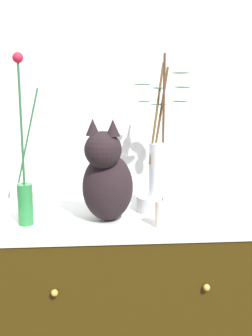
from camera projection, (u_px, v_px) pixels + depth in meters
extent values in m
cube|color=silver|center=(121.00, 90.00, 1.87)|extent=(4.40, 0.08, 2.60)
cube|color=#312307|center=(126.00, 315.00, 1.74)|extent=(1.14, 0.49, 0.82)
cube|color=silver|center=(126.00, 217.00, 1.65)|extent=(1.16, 0.50, 0.02)
sphere|color=#B79338|center=(54.00, 293.00, 1.42)|extent=(0.02, 0.02, 0.02)
sphere|color=#B79338|center=(207.00, 287.00, 1.46)|extent=(0.02, 0.02, 0.02)
ellipsoid|color=black|center=(108.00, 187.00, 1.56)|extent=(0.24, 0.25, 0.25)
sphere|color=black|center=(103.00, 150.00, 1.48)|extent=(0.13, 0.13, 0.13)
cone|color=black|center=(113.00, 128.00, 1.45)|extent=(0.05, 0.05, 0.06)
cone|color=black|center=(93.00, 127.00, 1.47)|extent=(0.05, 0.05, 0.06)
cylinder|color=black|center=(121.00, 200.00, 1.77)|extent=(0.09, 0.20, 0.03)
cylinder|color=#257337|center=(25.00, 204.00, 1.52)|extent=(0.05, 0.05, 0.15)
cylinder|color=#245730|center=(21.00, 126.00, 1.46)|extent=(0.01, 0.01, 0.41)
sphere|color=#AB172B|center=(18.00, 58.00, 1.41)|extent=(0.04, 0.04, 0.04)
cylinder|color=#1F5C2D|center=(28.00, 137.00, 1.47)|extent=(0.09, 0.01, 0.33)
cylinder|color=white|center=(158.00, 203.00, 1.68)|extent=(0.17, 0.17, 0.06)
cylinder|color=silver|center=(159.00, 170.00, 1.65)|extent=(0.08, 0.08, 0.21)
cylinder|color=#523224|center=(164.00, 110.00, 1.60)|extent=(0.02, 0.09, 0.41)
ellipsoid|color=#215831|center=(180.00, 101.00, 1.60)|extent=(0.07, 0.08, 0.01)
ellipsoid|color=#205D2C|center=(182.00, 87.00, 1.60)|extent=(0.07, 0.08, 0.01)
ellipsoid|color=#2E4D35|center=(181.00, 73.00, 1.57)|extent=(0.08, 0.06, 0.01)
cylinder|color=#513C1A|center=(160.00, 116.00, 1.62)|extent=(0.06, 0.03, 0.37)
ellipsoid|color=#275D33|center=(159.00, 104.00, 1.63)|extent=(0.08, 0.06, 0.01)
ellipsoid|color=#225235|center=(158.00, 88.00, 1.63)|extent=(0.06, 0.08, 0.01)
cylinder|color=#4F3C1D|center=(156.00, 114.00, 1.62)|extent=(0.06, 0.06, 0.38)
ellipsoid|color=#276132|center=(144.00, 101.00, 1.64)|extent=(0.06, 0.08, 0.01)
ellipsoid|color=#2D5133|center=(142.00, 84.00, 1.63)|extent=(0.08, 0.06, 0.01)
cylinder|color=beige|center=(162.00, 214.00, 1.49)|extent=(0.05, 0.05, 0.10)
cylinder|color=black|center=(163.00, 199.00, 1.48)|extent=(0.00, 0.00, 0.01)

